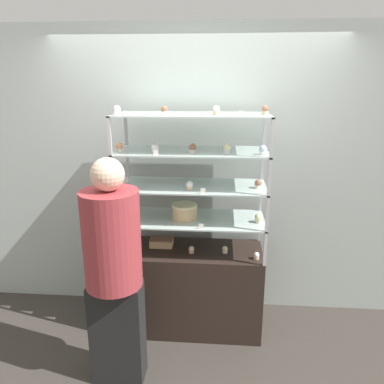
{
  "coord_description": "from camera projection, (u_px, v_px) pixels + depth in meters",
  "views": [
    {
      "loc": [
        0.23,
        -2.91,
        2.13
      ],
      "look_at": [
        0.0,
        0.0,
        1.26
      ],
      "focal_mm": 35.0,
      "sensor_mm": 36.0,
      "label": 1
    }
  ],
  "objects": [
    {
      "name": "cupcake_11",
      "position": [
        193.0,
        148.0,
        2.84
      ],
      "size": [
        0.06,
        0.06,
        0.07
      ],
      "color": "beige",
      "rests_on": "display_riser_upper"
    },
    {
      "name": "cupcake_2",
      "position": [
        225.0,
        250.0,
        3.12
      ],
      "size": [
        0.05,
        0.05,
        0.06
      ],
      "color": "white",
      "rests_on": "display_base"
    },
    {
      "name": "cupcake_6",
      "position": [
        126.0,
        181.0,
        3.02
      ],
      "size": [
        0.05,
        0.05,
        0.07
      ],
      "color": "#CCB28C",
      "rests_on": "display_riser_middle"
    },
    {
      "name": "cupcake_15",
      "position": [
        164.0,
        110.0,
        2.75
      ],
      "size": [
        0.05,
        0.05,
        0.07
      ],
      "color": "beige",
      "rests_on": "display_riser_top"
    },
    {
      "name": "customer_figure",
      "position": [
        114.0,
        269.0,
        2.56
      ],
      "size": [
        0.39,
        0.39,
        1.67
      ],
      "color": "black",
      "rests_on": "ground_plane"
    },
    {
      "name": "display_riser_top",
      "position": [
        192.0,
        116.0,
        2.87
      ],
      "size": [
        1.19,
        0.51,
        0.28
      ],
      "color": "#B7B7BC",
      "rests_on": "display_riser_upper"
    },
    {
      "name": "cupcake_1",
      "position": [
        192.0,
        250.0,
        3.12
      ],
      "size": [
        0.05,
        0.05,
        0.06
      ],
      "color": "#CCB28C",
      "rests_on": "display_base"
    },
    {
      "name": "cupcake_7",
      "position": [
        190.0,
        186.0,
        2.89
      ],
      "size": [
        0.05,
        0.05,
        0.07
      ],
      "color": "#CCB28C",
      "rests_on": "display_riser_middle"
    },
    {
      "name": "display_base",
      "position": [
        192.0,
        288.0,
        3.3
      ],
      "size": [
        1.19,
        0.51,
        0.74
      ],
      "color": "black",
      "rests_on": "ground_plane"
    },
    {
      "name": "display_riser_lower",
      "position": [
        192.0,
        220.0,
        3.12
      ],
      "size": [
        1.19,
        0.51,
        0.28
      ],
      "color": "#B7B7BC",
      "rests_on": "display_base"
    },
    {
      "name": "display_riser_middle",
      "position": [
        192.0,
        187.0,
        3.03
      ],
      "size": [
        1.19,
        0.51,
        0.28
      ],
      "color": "#B7B7BC",
      "rests_on": "display_riser_lower"
    },
    {
      "name": "cupcake_9",
      "position": [
        120.0,
        147.0,
        2.88
      ],
      "size": [
        0.06,
        0.06,
        0.07
      ],
      "color": "beige",
      "rests_on": "display_riser_upper"
    },
    {
      "name": "price_tag_4",
      "position": [
        241.0,
        114.0,
        2.61
      ],
      "size": [
        0.04,
        0.0,
        0.04
      ],
      "color": "white",
      "rests_on": "display_riser_top"
    },
    {
      "name": "cupcake_14",
      "position": [
        117.0,
        110.0,
        2.77
      ],
      "size": [
        0.05,
        0.05,
        0.07
      ],
      "color": "white",
      "rests_on": "display_riser_top"
    },
    {
      "name": "cupcake_10",
      "position": [
        155.0,
        148.0,
        2.85
      ],
      "size": [
        0.06,
        0.06,
        0.07
      ],
      "color": "beige",
      "rests_on": "display_riser_upper"
    },
    {
      "name": "sheet_cake_frosted",
      "position": [
        162.0,
        242.0,
        3.25
      ],
      "size": [
        0.2,
        0.13,
        0.07
      ],
      "color": "#DBBC84",
      "rests_on": "display_base"
    },
    {
      "name": "cupcake_17",
      "position": [
        265.0,
        110.0,
        2.78
      ],
      "size": [
        0.05,
        0.05,
        0.07
      ],
      "color": "#CCB28C",
      "rests_on": "display_riser_top"
    },
    {
      "name": "price_tag_1",
      "position": [
        201.0,
        227.0,
        2.87
      ],
      "size": [
        0.04,
        0.0,
        0.04
      ],
      "color": "white",
      "rests_on": "display_riser_lower"
    },
    {
      "name": "cupcake_4",
      "position": [
        128.0,
        215.0,
        3.07
      ],
      "size": [
        0.07,
        0.07,
        0.08
      ],
      "color": "white",
      "rests_on": "display_riser_lower"
    },
    {
      "name": "price_tag_3",
      "position": [
        156.0,
        153.0,
        2.74
      ],
      "size": [
        0.04,
        0.0,
        0.04
      ],
      "color": "white",
      "rests_on": "display_riser_upper"
    },
    {
      "name": "cupcake_16",
      "position": [
        216.0,
        110.0,
        2.78
      ],
      "size": [
        0.05,
        0.05,
        0.07
      ],
      "color": "#CCB28C",
      "rests_on": "display_riser_top"
    },
    {
      "name": "back_wall",
      "position": [
        195.0,
        175.0,
        3.41
      ],
      "size": [
        8.0,
        0.05,
        2.6
      ],
      "color": "#A8B2AD",
      "rests_on": "ground_plane"
    },
    {
      "name": "cupcake_3",
      "position": [
        256.0,
        256.0,
        3.01
      ],
      "size": [
        0.05,
        0.05,
        0.06
      ],
      "color": "#CCB28C",
      "rests_on": "display_base"
    },
    {
      "name": "cupcake_8",
      "position": [
        258.0,
        184.0,
        2.94
      ],
      "size": [
        0.05,
        0.05,
        0.07
      ],
      "color": "white",
      "rests_on": "display_riser_middle"
    },
    {
      "name": "layer_cake_centerpiece",
      "position": [
        185.0,
        211.0,
        3.08
      ],
      "size": [
        0.21,
        0.21,
        0.13
      ],
      "color": "#DBBC84",
      "rests_on": "display_riser_lower"
    },
    {
      "name": "cupcake_0",
      "position": [
        127.0,
        249.0,
        3.14
      ],
      "size": [
        0.05,
        0.05,
        0.06
      ],
      "color": "beige",
      "rests_on": "display_base"
    },
    {
      "name": "cupcake_12",
      "position": [
        227.0,
        149.0,
        2.84
      ],
      "size": [
        0.06,
        0.06,
        0.07
      ],
      "color": "white",
      "rests_on": "display_riser_upper"
    },
    {
      "name": "price_tag_0",
      "position": [
        138.0,
        258.0,
        2.99
      ],
      "size": [
        0.04,
        0.0,
        0.04
      ],
      "color": "white",
      "rests_on": "display_base"
    },
    {
      "name": "cupcake_5",
      "position": [
        259.0,
        218.0,
        3.01
      ],
      "size": [
        0.07,
        0.07,
        0.08
      ],
      "color": "beige",
      "rests_on": "display_riser_lower"
    },
    {
      "name": "ground_plane",
      "position": [
        192.0,
        324.0,
        3.4
      ],
      "size": [
        20.0,
        20.0,
        0.0
      ],
      "primitive_type": "plane",
      "color": "#38332D"
    },
    {
      "name": "price_tag_2",
      "position": [
        203.0,
        191.0,
        2.79
      ],
      "size": [
        0.04,
        0.0,
        0.04
      ],
      "color": "white",
      "rests_on": "display_riser_middle"
    },
    {
      "name": "display_riser_upper",
      "position": [
        192.0,
        153.0,
        2.95
      ],
      "size": [
        1.19,
        0.51,
        0.28
      ],
      "color": "#B7B7BC",
      "rests_on": "display_riser_middle"
    },
    {
      "name": "cupcake_13",
      "position": [
        263.0,
        150.0,
        2.77
      ],
      "size": [
        0.06,
        0.06,
        0.07
      ],
      "color": "white",
      "rests_on": "display_riser_upper"
    }
  ]
}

